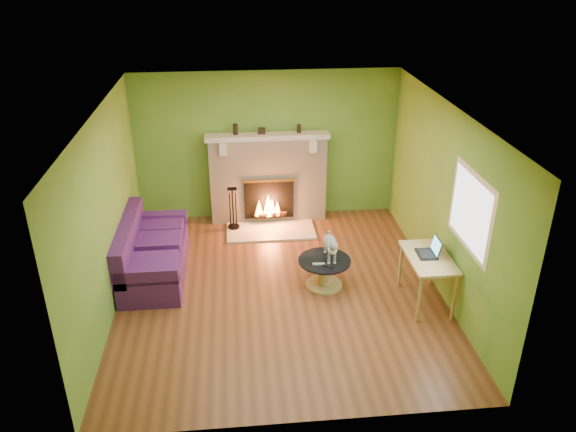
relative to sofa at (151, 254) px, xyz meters
name	(u,v)px	position (x,y,z in m)	size (l,w,h in m)	color
floor	(280,289)	(1.86, -0.62, -0.33)	(5.00, 5.00, 0.00)	brown
ceiling	(278,111)	(1.86, -0.62, 2.27)	(5.00, 5.00, 0.00)	white
wall_back	(267,146)	(1.86, 1.88, 0.97)	(5.00, 5.00, 0.00)	#4B832A
wall_front	(302,319)	(1.86, -3.12, 0.97)	(5.00, 5.00, 0.00)	#4B832A
wall_left	(106,214)	(-0.39, -0.62, 0.97)	(5.00, 5.00, 0.00)	#4B832A
wall_right	(443,200)	(4.11, -0.62, 0.97)	(5.00, 5.00, 0.00)	#4B832A
window_frame	(471,211)	(4.10, -1.52, 1.22)	(1.20, 1.20, 0.00)	silver
window_pane	(470,211)	(4.09, -1.52, 1.22)	(1.06, 1.06, 0.00)	white
fireplace	(268,178)	(1.86, 1.69, 0.44)	(2.10, 0.46, 1.58)	beige
hearth	(271,230)	(1.86, 1.18, -0.31)	(1.50, 0.75, 0.03)	beige
mantel	(267,136)	(1.86, 1.67, 1.21)	(2.10, 0.28, 0.08)	beige
sofa	(151,254)	(0.00, 0.00, 0.00)	(0.88, 1.89, 0.85)	#3A1758
coffee_table	(324,271)	(2.50, -0.59, -0.08)	(0.75, 0.75, 0.42)	tan
desk	(428,262)	(3.81, -1.13, 0.30)	(0.56, 0.97, 0.72)	tan
cat	(330,246)	(2.58, -0.54, 0.29)	(0.23, 0.64, 0.40)	slate
remote_silver	(319,264)	(2.40, -0.71, 0.10)	(0.17, 0.04, 0.02)	gray
remote_black	(328,266)	(2.52, -0.77, 0.10)	(0.16, 0.04, 0.02)	black
laptop	(427,247)	(3.79, -1.08, 0.50)	(0.28, 0.32, 0.24)	black
fire_tools	(233,208)	(1.23, 1.33, 0.08)	(0.20, 0.20, 0.76)	black
mantel_vase_left	(235,129)	(1.33, 1.70, 1.34)	(0.08, 0.08, 0.18)	black
mantel_vase_right	(299,129)	(2.39, 1.70, 1.32)	(0.07, 0.07, 0.14)	black
mantel_box	(262,131)	(1.76, 1.70, 1.30)	(0.12, 0.08, 0.10)	black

